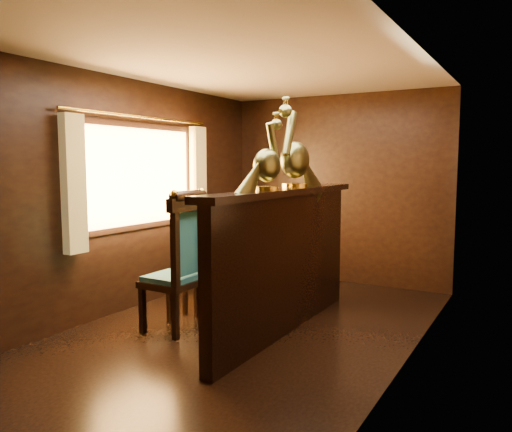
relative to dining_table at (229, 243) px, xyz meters
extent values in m
plane|color=black|center=(0.71, -0.90, -0.69)|extent=(5.00, 5.00, 0.00)
cube|color=black|center=(0.71, 1.60, 0.56)|extent=(3.00, 0.04, 2.50)
cube|color=black|center=(-0.79, -0.90, 0.56)|extent=(0.04, 5.00, 2.50)
cube|color=black|center=(2.21, -0.90, 0.56)|extent=(0.04, 5.00, 2.50)
cube|color=beige|center=(0.71, -0.90, 1.81)|extent=(3.00, 5.00, 0.04)
cube|color=#FFC672|center=(-0.79, -0.60, 0.76)|extent=(0.01, 1.70, 1.05)
cube|color=gold|center=(-0.69, -1.57, 0.71)|extent=(0.10, 0.22, 1.30)
cube|color=gold|center=(-0.69, 0.37, 0.71)|extent=(0.10, 0.22, 1.30)
cylinder|color=gold|center=(-0.71, -0.60, 1.41)|extent=(0.03, 2.20, 0.03)
cube|color=black|center=(1.03, -0.60, -0.04)|extent=(0.12, 2.60, 1.30)
cube|color=#363118|center=(0.97, -0.60, 0.01)|extent=(0.02, 2.20, 0.95)
cube|color=black|center=(1.03, -0.60, 0.64)|extent=(0.26, 2.70, 0.06)
cube|color=black|center=(0.01, -0.01, 0.05)|extent=(1.10, 1.43, 0.04)
cube|color=gold|center=(0.01, -0.01, 0.02)|extent=(1.12, 1.46, 0.02)
cylinder|color=black|center=(-0.13, -0.65, -0.34)|extent=(0.06, 0.06, 0.70)
cylinder|color=black|center=(0.48, -0.46, -0.34)|extent=(0.06, 0.06, 0.70)
cylinder|color=black|center=(-0.47, 0.45, -0.34)|extent=(0.06, 0.06, 0.70)
cylinder|color=black|center=(0.14, 0.64, -0.34)|extent=(0.06, 0.06, 0.70)
cylinder|color=gold|center=(0.12, -0.25, 0.08)|extent=(0.30, 0.30, 0.01)
cone|color=white|center=(0.12, -0.25, 0.13)|extent=(0.11, 0.11, 0.10)
cylinder|color=gold|center=(-0.03, 0.34, 0.08)|extent=(0.30, 0.30, 0.01)
cone|color=white|center=(-0.03, 0.34, 0.13)|extent=(0.11, 0.11, 0.10)
cylinder|color=silver|center=(-0.24, -0.13, 0.10)|extent=(0.03, 0.03, 0.06)
cylinder|color=silver|center=(-0.30, -0.07, 0.10)|extent=(0.03, 0.03, 0.06)
cube|color=black|center=(0.08, -1.11, -0.23)|extent=(0.48, 0.48, 0.06)
cube|color=#14515D|center=(0.08, -1.11, -0.18)|extent=(0.44, 0.44, 0.05)
cube|color=#14515D|center=(0.29, -1.11, 0.17)|extent=(0.04, 0.38, 0.62)
cube|color=black|center=(-0.12, -1.31, -0.47)|extent=(0.05, 0.05, 0.43)
cube|color=black|center=(0.27, -1.31, -0.47)|extent=(0.05, 0.05, 0.43)
cube|color=black|center=(-0.12, -0.91, -0.47)|extent=(0.05, 0.05, 0.43)
cube|color=black|center=(0.28, -0.91, -0.47)|extent=(0.05, 0.05, 0.43)
sphere|color=gold|center=(0.28, -1.31, 0.64)|extent=(0.07, 0.07, 0.07)
sphere|color=gold|center=(0.29, -0.91, 0.64)|extent=(0.07, 0.07, 0.07)
cube|color=black|center=(0.27, -0.56, -0.28)|extent=(0.53, 0.53, 0.06)
cube|color=#14515D|center=(0.27, -0.56, -0.23)|extent=(0.47, 0.47, 0.05)
cube|color=#14515D|center=(0.44, -0.61, 0.08)|extent=(0.12, 0.33, 0.55)
cube|color=black|center=(0.05, -0.69, -0.50)|extent=(0.05, 0.05, 0.38)
cube|color=black|center=(0.39, -0.78, -0.50)|extent=(0.05, 0.05, 0.38)
cube|color=black|center=(0.14, -0.35, -0.50)|extent=(0.05, 0.05, 0.38)
cube|color=black|center=(0.48, -0.44, -0.50)|extent=(0.05, 0.05, 0.38)
sphere|color=gold|center=(0.40, -0.78, 0.49)|extent=(0.06, 0.06, 0.06)
sphere|color=gold|center=(0.49, -0.44, 0.49)|extent=(0.06, 0.06, 0.06)
camera|label=1|loc=(3.09, -4.75, 0.90)|focal=35.00mm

